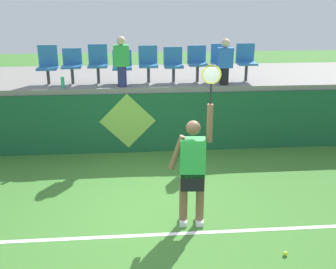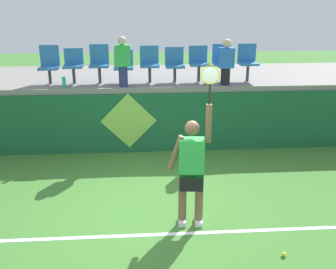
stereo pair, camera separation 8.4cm
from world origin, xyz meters
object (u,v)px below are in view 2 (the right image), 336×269
(stadium_chair_4, at_px, (149,62))
(stadium_chair_8, at_px, (248,60))
(stadium_chair_1, at_px, (73,64))
(stadium_chair_7, at_px, (222,60))
(stadium_chair_0, at_px, (49,63))
(stadium_chair_3, at_px, (124,65))
(stadium_chair_2, at_px, (99,62))
(stadium_chair_6, at_px, (199,61))
(tennis_player, at_px, (192,168))
(water_bottle, at_px, (64,82))
(stadium_chair_5, at_px, (175,63))
(tennis_ball, at_px, (284,254))
(spectator_0, at_px, (123,61))
(spectator_1, at_px, (226,61))

(stadium_chair_4, bearing_deg, stadium_chair_8, 0.02)
(stadium_chair_1, height_order, stadium_chair_7, stadium_chair_7)
(stadium_chair_0, relative_size, stadium_chair_3, 1.17)
(stadium_chair_2, bearing_deg, stadium_chair_6, -0.15)
(tennis_player, height_order, water_bottle, tennis_player)
(tennis_player, height_order, stadium_chair_7, tennis_player)
(stadium_chair_3, relative_size, stadium_chair_5, 0.93)
(stadium_chair_7, bearing_deg, stadium_chair_0, 179.91)
(water_bottle, distance_m, stadium_chair_5, 2.58)
(stadium_chair_0, bearing_deg, stadium_chair_1, -1.32)
(tennis_ball, height_order, stadium_chair_5, stadium_chair_5)
(stadium_chair_5, bearing_deg, stadium_chair_3, -179.85)
(stadium_chair_1, xyz_separation_m, stadium_chair_3, (1.15, 0.00, -0.04))
(stadium_chair_8, bearing_deg, water_bottle, -172.72)
(stadium_chair_2, bearing_deg, stadium_chair_3, -0.76)
(stadium_chair_1, height_order, spectator_0, spectator_0)
(water_bottle, height_order, stadium_chair_5, stadium_chair_5)
(stadium_chair_1, bearing_deg, stadium_chair_6, 0.05)
(stadium_chair_3, height_order, stadium_chair_6, stadium_chair_6)
(stadium_chair_7, bearing_deg, stadium_chair_3, -179.87)
(stadium_chair_1, xyz_separation_m, spectator_1, (3.48, -0.45, 0.09))
(water_bottle, xyz_separation_m, stadium_chair_8, (4.24, 0.54, 0.36))
(water_bottle, bearing_deg, stadium_chair_5, 12.20)
(stadium_chair_1, height_order, stadium_chair_5, stadium_chair_5)
(tennis_ball, height_order, stadium_chair_4, stadium_chair_4)
(stadium_chair_2, distance_m, stadium_chair_3, 0.56)
(stadium_chair_8, bearing_deg, stadium_chair_3, -179.90)
(stadium_chair_1, height_order, stadium_chair_2, stadium_chair_2)
(spectator_1, bearing_deg, stadium_chair_5, 157.96)
(stadium_chair_5, relative_size, spectator_1, 0.77)
(water_bottle, bearing_deg, stadium_chair_3, 22.39)
(stadium_chair_5, relative_size, spectator_0, 0.72)
(stadium_chair_2, relative_size, spectator_1, 0.84)
(water_bottle, height_order, stadium_chair_2, stadium_chair_2)
(stadium_chair_6, bearing_deg, stadium_chair_8, 0.19)
(stadium_chair_3, relative_size, stadium_chair_7, 0.87)
(stadium_chair_8, bearing_deg, spectator_0, -170.94)
(stadium_chair_4, height_order, spectator_0, spectator_0)
(stadium_chair_2, bearing_deg, stadium_chair_1, -179.18)
(stadium_chair_8, bearing_deg, stadium_chair_0, 179.92)
(spectator_0, distance_m, spectator_1, 2.33)
(stadium_chair_7, bearing_deg, stadium_chair_4, -179.98)
(stadium_chair_7, bearing_deg, spectator_1, -90.00)
(tennis_player, distance_m, stadium_chair_0, 4.92)
(stadium_chair_6, xyz_separation_m, spectator_0, (-1.76, -0.47, 0.10))
(stadium_chair_1, relative_size, stadium_chair_5, 0.99)
(tennis_player, distance_m, stadium_chair_4, 4.06)
(stadium_chair_0, distance_m, stadium_chair_5, 2.90)
(tennis_player, relative_size, stadium_chair_4, 3.03)
(tennis_ball, relative_size, stadium_chair_7, 0.08)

